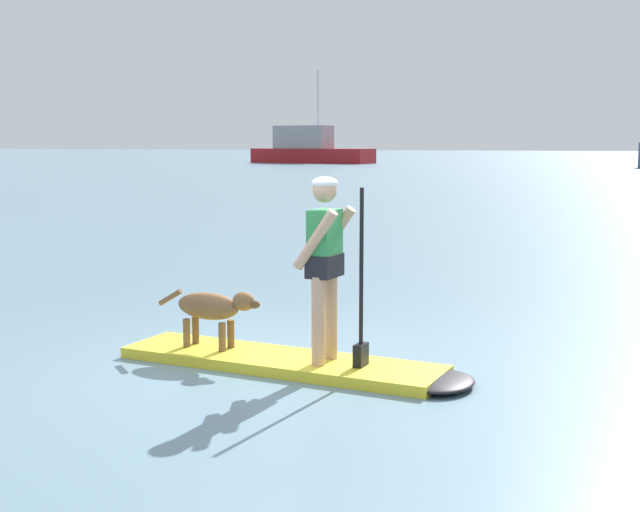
{
  "coord_description": "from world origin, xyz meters",
  "views": [
    {
      "loc": [
        3.09,
        -6.9,
        2.04
      ],
      "look_at": [
        0.0,
        1.0,
        0.9
      ],
      "focal_mm": 47.49,
      "sensor_mm": 36.0,
      "label": 1
    }
  ],
  "objects": [
    {
      "name": "ground_plane",
      "position": [
        0.0,
        0.0,
        0.0
      ],
      "size": [
        400.0,
        400.0,
        0.0
      ],
      "primitive_type": "plane",
      "color": "slate"
    },
    {
      "name": "dog",
      "position": [
        -0.72,
        0.05,
        0.48
      ],
      "size": [
        1.13,
        0.27,
        0.57
      ],
      "color": "brown",
      "rests_on": "paddleboard"
    },
    {
      "name": "moored_boat_starboard",
      "position": [
        -28.32,
        70.49,
        1.35
      ],
      "size": [
        12.78,
        5.24,
        8.98
      ],
      "color": "maroon",
      "rests_on": "ground_plane"
    },
    {
      "name": "person_paddler",
      "position": [
        0.46,
        -0.04,
        1.05
      ],
      "size": [
        0.62,
        0.5,
        1.65
      ],
      "color": "tan",
      "rests_on": "paddleboard"
    },
    {
      "name": "paddleboard",
      "position": [
        0.23,
        -0.02,
        0.05
      ],
      "size": [
        3.38,
        0.99,
        0.1
      ],
      "color": "yellow",
      "rests_on": "ground_plane"
    }
  ]
}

